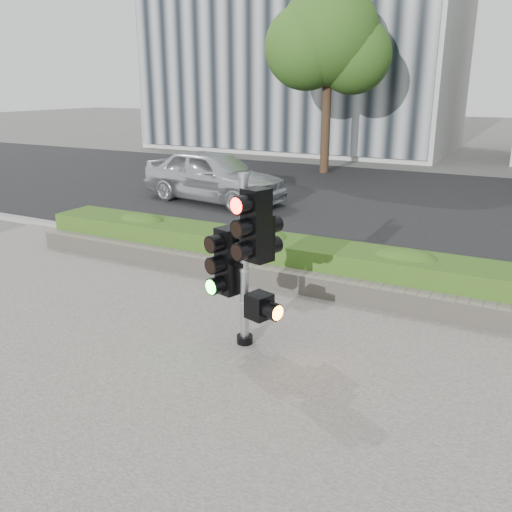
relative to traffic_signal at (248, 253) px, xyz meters
The scene contains 10 objects.
ground 1.34m from the traffic_signal, 104.02° to the left, with size 120.00×120.00×0.00m, color #51514C.
sidewalk 2.63m from the traffic_signal, 91.35° to the right, with size 16.00×11.00×0.03m, color #9E9389.
road 10.30m from the traffic_signal, 90.30° to the left, with size 60.00×13.00×0.02m, color black.
curb 3.59m from the traffic_signal, 90.91° to the left, with size 60.00×0.25×0.12m, color gray.
stone_wall 2.39m from the traffic_signal, 91.45° to the left, with size 12.00×0.32×0.34m, color gray.
hedge 2.92m from the traffic_signal, 91.11° to the left, with size 12.00×1.00×0.68m, color #5C952E.
building_left 25.67m from the traffic_signal, 111.31° to the left, with size 16.00×9.00×15.00m, color #B7B7B2.
tree_left 15.91m from the traffic_signal, 107.19° to the left, with size 4.61×4.03×7.34m.
traffic_signal is the anchor object (origin of this frame).
car_silver 9.56m from the traffic_signal, 124.87° to the left, with size 1.85×4.61×1.57m, color silver.
Camera 1 is at (3.29, -6.10, 3.41)m, focal length 38.00 mm.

